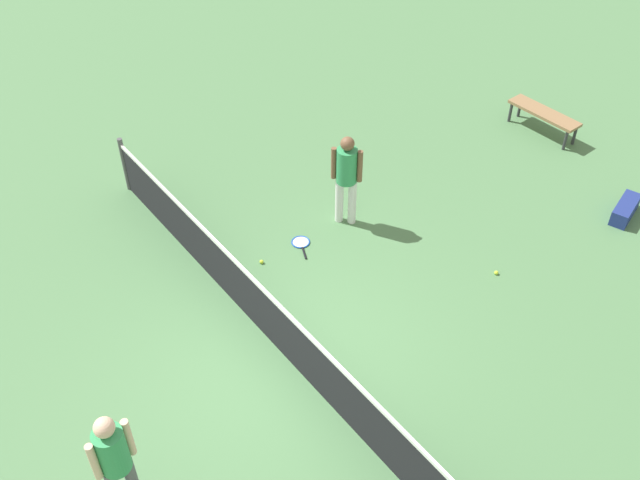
{
  "coord_description": "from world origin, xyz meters",
  "views": [
    {
      "loc": [
        -5.49,
        3.63,
        8.0
      ],
      "look_at": [
        0.95,
        -1.27,
        0.9
      ],
      "focal_mm": 40.76,
      "sensor_mm": 36.0,
      "label": 1
    }
  ],
  "objects_px": {
    "player_near_side": "(347,173)",
    "player_far_side": "(115,458)",
    "tennis_racket_near_player": "(301,243)",
    "tennis_ball_by_net": "(496,273)",
    "courtside_bench": "(544,114)",
    "tennis_ball_near_player": "(351,151)",
    "tennis_ball_midcourt": "(262,262)",
    "equipment_bag": "(626,208)"
  },
  "relations": [
    {
      "from": "player_near_side",
      "to": "player_far_side",
      "type": "bearing_deg",
      "value": 115.78
    },
    {
      "from": "tennis_racket_near_player",
      "to": "tennis_ball_by_net",
      "type": "height_order",
      "value": "tennis_ball_by_net"
    },
    {
      "from": "tennis_ball_by_net",
      "to": "courtside_bench",
      "type": "height_order",
      "value": "courtside_bench"
    },
    {
      "from": "tennis_racket_near_player",
      "to": "tennis_ball_near_player",
      "type": "distance_m",
      "value": 2.83
    },
    {
      "from": "tennis_ball_near_player",
      "to": "tennis_ball_by_net",
      "type": "relative_size",
      "value": 1.0
    },
    {
      "from": "tennis_racket_near_player",
      "to": "player_near_side",
      "type": "bearing_deg",
      "value": -88.9
    },
    {
      "from": "player_near_side",
      "to": "tennis_ball_midcourt",
      "type": "bearing_deg",
      "value": 90.68
    },
    {
      "from": "tennis_racket_near_player",
      "to": "tennis_ball_by_net",
      "type": "bearing_deg",
      "value": -140.52
    },
    {
      "from": "tennis_ball_by_net",
      "to": "equipment_bag",
      "type": "bearing_deg",
      "value": -96.42
    },
    {
      "from": "tennis_ball_near_player",
      "to": "tennis_ball_midcourt",
      "type": "bearing_deg",
      "value": 116.77
    },
    {
      "from": "player_far_side",
      "to": "courtside_bench",
      "type": "xyz_separation_m",
      "value": [
        2.37,
        -10.18,
        -0.59
      ]
    },
    {
      "from": "player_near_side",
      "to": "player_far_side",
      "type": "distance_m",
      "value": 5.9
    },
    {
      "from": "courtside_bench",
      "to": "player_far_side",
      "type": "bearing_deg",
      "value": 103.08
    },
    {
      "from": "tennis_ball_by_net",
      "to": "player_far_side",
      "type": "bearing_deg",
      "value": 90.71
    },
    {
      "from": "tennis_ball_by_net",
      "to": "tennis_ball_midcourt",
      "type": "height_order",
      "value": "same"
    },
    {
      "from": "player_far_side",
      "to": "equipment_bag",
      "type": "distance_m",
      "value": 9.32
    },
    {
      "from": "player_far_side",
      "to": "courtside_bench",
      "type": "distance_m",
      "value": 10.47
    },
    {
      "from": "player_far_side",
      "to": "tennis_ball_by_net",
      "type": "bearing_deg",
      "value": -89.29
    },
    {
      "from": "tennis_ball_by_net",
      "to": "courtside_bench",
      "type": "bearing_deg",
      "value": -58.92
    },
    {
      "from": "tennis_ball_near_player",
      "to": "tennis_ball_midcourt",
      "type": "relative_size",
      "value": 1.0
    },
    {
      "from": "courtside_bench",
      "to": "equipment_bag",
      "type": "xyz_separation_m",
      "value": [
        -2.61,
        0.9,
        -0.28
      ]
    },
    {
      "from": "tennis_ball_near_player",
      "to": "tennis_ball_by_net",
      "type": "distance_m",
      "value": 4.06
    },
    {
      "from": "tennis_ball_by_net",
      "to": "equipment_bag",
      "type": "distance_m",
      "value": 2.91
    },
    {
      "from": "equipment_bag",
      "to": "tennis_ball_by_net",
      "type": "bearing_deg",
      "value": 83.58
    },
    {
      "from": "player_far_side",
      "to": "tennis_ball_near_player",
      "type": "bearing_deg",
      "value": -58.38
    },
    {
      "from": "tennis_ball_near_player",
      "to": "equipment_bag",
      "type": "height_order",
      "value": "equipment_bag"
    },
    {
      "from": "tennis_ball_near_player",
      "to": "equipment_bag",
      "type": "relative_size",
      "value": 0.08
    },
    {
      "from": "equipment_bag",
      "to": "courtside_bench",
      "type": "bearing_deg",
      "value": -19.02
    },
    {
      "from": "tennis_racket_near_player",
      "to": "tennis_ball_near_player",
      "type": "relative_size",
      "value": 9.12
    },
    {
      "from": "tennis_racket_near_player",
      "to": "tennis_ball_midcourt",
      "type": "relative_size",
      "value": 9.12
    },
    {
      "from": "tennis_ball_midcourt",
      "to": "tennis_ball_near_player",
      "type": "bearing_deg",
      "value": -63.23
    },
    {
      "from": "tennis_ball_by_net",
      "to": "courtside_bench",
      "type": "distance_m",
      "value": 4.45
    },
    {
      "from": "tennis_racket_near_player",
      "to": "player_far_side",
      "type": "bearing_deg",
      "value": 120.33
    },
    {
      "from": "equipment_bag",
      "to": "player_near_side",
      "type": "bearing_deg",
      "value": 54.68
    },
    {
      "from": "player_near_side",
      "to": "tennis_racket_near_player",
      "type": "height_order",
      "value": "player_near_side"
    },
    {
      "from": "tennis_racket_near_player",
      "to": "tennis_ball_midcourt",
      "type": "distance_m",
      "value": 0.79
    },
    {
      "from": "courtside_bench",
      "to": "equipment_bag",
      "type": "relative_size",
      "value": 1.79
    },
    {
      "from": "tennis_ball_near_player",
      "to": "courtside_bench",
      "type": "xyz_separation_m",
      "value": [
        -1.76,
        -3.48,
        0.38
      ]
    },
    {
      "from": "player_far_side",
      "to": "tennis_ball_near_player",
      "type": "relative_size",
      "value": 25.76
    },
    {
      "from": "player_far_side",
      "to": "equipment_bag",
      "type": "bearing_deg",
      "value": -91.52
    },
    {
      "from": "tennis_ball_midcourt",
      "to": "equipment_bag",
      "type": "bearing_deg",
      "value": -116.04
    },
    {
      "from": "tennis_ball_midcourt",
      "to": "equipment_bag",
      "type": "xyz_separation_m",
      "value": [
        -2.79,
        -5.71,
        0.11
      ]
    }
  ]
}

